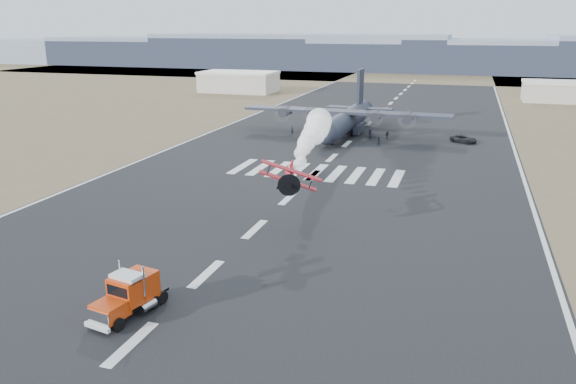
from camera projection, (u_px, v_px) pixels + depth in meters
The scene contains 23 objects.
ground at pixel (131, 344), 38.93m from camera, with size 500.00×500.00×0.00m, color black.
scrub_far at pixel (421, 75), 248.94m from camera, with size 500.00×80.00×0.00m, color brown.
runway_markings at pixel (332, 158), 93.71m from camera, with size 60.00×260.00×0.01m, color silver, non-canonical shape.
ridge_seg_a at pixel (89, 51), 331.35m from camera, with size 150.00×50.00×13.00m, color gray.
ridge_seg_b at pixel (188, 51), 312.10m from camera, with size 150.00×50.00×15.00m, color gray.
ridge_seg_c at pixel (300, 51), 292.86m from camera, with size 150.00×50.00×17.00m, color gray.
ridge_seg_d at pixel (427, 57), 274.48m from camera, with size 150.00×50.00×13.00m, color gray.
ridge_seg_e at pixel (573, 57), 255.24m from camera, with size 150.00×50.00×15.00m, color gray.
hangar_left at pixel (239, 82), 185.52m from camera, with size 24.50×14.50×6.70m.
hangar_right at pixel (560, 91), 161.62m from camera, with size 20.50×12.50×5.90m.
semi_truck at pixel (129, 294), 42.59m from camera, with size 3.54×7.58×3.33m.
aerobatic_biplane at pixel (289, 176), 58.98m from camera, with size 6.36×6.03×3.54m.
smoke_trail at pixel (316, 129), 84.61m from camera, with size 7.18×32.70×4.15m.
transport_aircraft at pixel (347, 118), 114.09m from camera, with size 41.84×34.49×12.11m.
support_vehicle at pixel (464, 139), 105.74m from camera, with size 2.31×5.01×1.39m, color black.
crew_a at pixel (292, 130), 113.73m from camera, with size 0.61×0.50×1.67m, color black.
crew_b at pixel (379, 141), 102.65m from camera, with size 0.82×0.51×1.69m, color black.
crew_c at pixel (310, 136), 108.19m from camera, with size 1.05×0.49×1.63m, color black.
crew_d at pixel (387, 135), 109.17m from camera, with size 0.93×0.48×1.58m, color black.
crew_e at pixel (370, 134), 109.70m from camera, with size 0.85×0.52×1.73m, color black.
crew_f at pixel (329, 135), 108.60m from camera, with size 1.69×0.55×1.82m, color black.
crew_g at pixel (319, 136), 107.54m from camera, with size 0.60×0.49×1.64m, color black.
crew_h at pixel (352, 133), 111.09m from camera, with size 0.77×0.48×1.59m, color black.
Camera 1 is at (20.83, -29.36, 21.21)m, focal length 35.00 mm.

